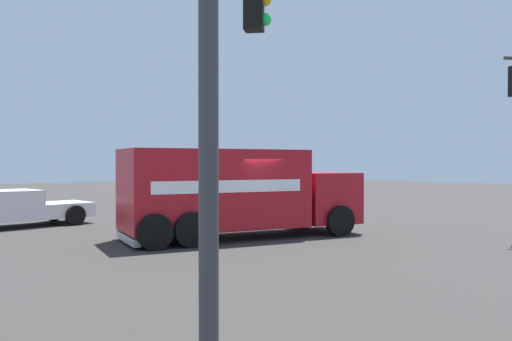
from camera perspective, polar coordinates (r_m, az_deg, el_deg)
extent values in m
plane|color=#33302D|center=(17.19, -0.07, -7.15)|extent=(100.00, 100.00, 0.00)
cube|color=#AD141E|center=(16.48, -4.49, -1.99)|extent=(3.94, 6.10, 2.45)
cube|color=#AD141E|center=(18.33, 6.97, -2.89)|extent=(2.85, 2.52, 1.70)
cube|color=black|center=(18.79, 9.15, -1.76)|extent=(1.95, 0.66, 0.88)
cube|color=#B2B2B7|center=(15.80, -13.75, -7.18)|extent=(2.26, 0.86, 0.21)
cube|color=white|center=(17.60, -5.96, -1.42)|extent=(1.40, 4.54, 0.36)
cube|color=white|center=(15.36, -2.80, -1.74)|extent=(1.40, 4.54, 0.36)
cylinder|color=black|center=(19.40, 4.82, -4.75)|extent=(0.56, 1.04, 1.00)
cylinder|color=black|center=(17.34, 9.10, -5.42)|extent=(0.56, 1.04, 1.00)
cylinder|color=black|center=(17.33, -9.80, -5.43)|extent=(0.56, 1.04, 1.00)
cylinder|color=black|center=(14.98, -7.06, -6.41)|extent=(0.56, 1.04, 1.00)
cylinder|color=black|center=(17.06, -13.19, -5.54)|extent=(0.56, 1.04, 1.00)
cylinder|color=black|center=(14.67, -10.95, -6.57)|extent=(0.56, 1.04, 1.00)
cylinder|color=#38383D|center=(5.21, -5.18, 7.13)|extent=(0.20, 0.20, 5.92)
cube|color=black|center=(8.66, -0.24, 17.98)|extent=(0.42, 0.42, 0.95)
sphere|color=#EFA314|center=(8.64, 1.01, 18.06)|extent=(0.20, 0.20, 0.20)
sphere|color=#19CC4C|center=(8.55, 1.01, 16.08)|extent=(0.20, 0.20, 0.20)
sphere|color=red|center=(18.67, 26.03, 9.58)|extent=(0.20, 0.20, 0.20)
sphere|color=#EFA314|center=(18.62, 26.02, 8.63)|extent=(0.20, 0.20, 0.20)
sphere|color=#19CC4C|center=(18.58, 26.02, 7.69)|extent=(0.20, 0.20, 0.20)
cube|color=white|center=(21.45, -24.97, -3.41)|extent=(1.98, 1.74, 1.10)
cube|color=black|center=(21.44, -24.97, -2.63)|extent=(1.82, 1.46, 0.48)
cube|color=white|center=(22.16, -20.44, -3.96)|extent=(1.99, 2.04, 0.55)
cylinder|color=black|center=(21.32, -19.05, -4.62)|extent=(0.25, 0.76, 0.76)
cylinder|color=black|center=(23.14, -21.19, -4.20)|extent=(0.25, 0.76, 0.76)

